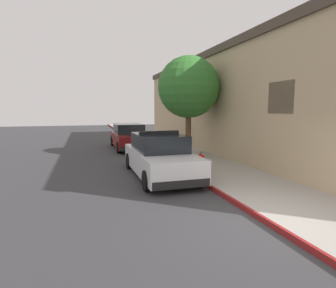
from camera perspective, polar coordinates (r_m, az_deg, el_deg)
ground_plane at (r=15.07m, az=-20.12°, el=-3.13°), size 32.79×60.00×0.20m
sidewalk_pavement at (r=15.86m, az=2.04°, el=-1.59°), size 2.72×60.00×0.14m
curb_painted_edge at (r=15.46m, az=-2.89°, el=-1.81°), size 0.08×60.00×0.14m
storefront_building at (r=17.69m, az=18.86°, el=7.80°), size 7.91×22.79×5.57m
police_cruiser at (r=10.27m, az=-1.75°, el=-2.54°), size 1.94×4.84×1.68m
parked_car_silver_ahead at (r=17.74m, az=-8.02°, el=1.46°), size 1.94×4.84×1.56m
fire_hydrant at (r=10.57m, az=6.79°, el=-3.74°), size 0.44×0.40×0.76m
street_tree at (r=13.98m, az=4.24°, el=11.48°), size 3.03×3.03×4.93m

